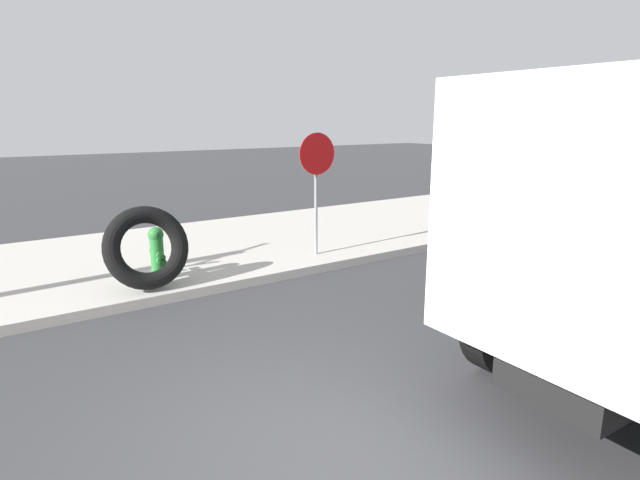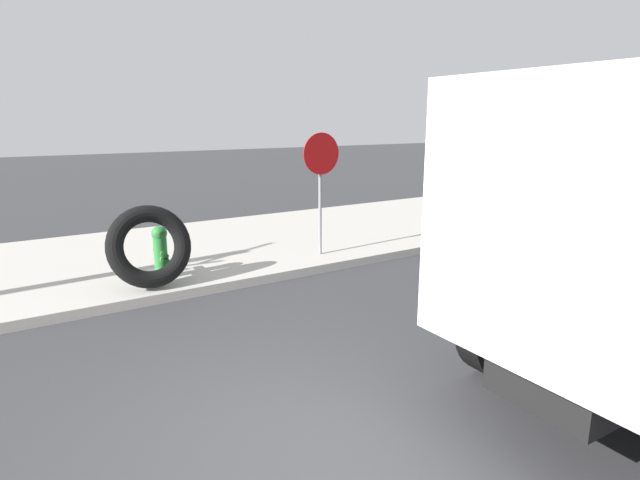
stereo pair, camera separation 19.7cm
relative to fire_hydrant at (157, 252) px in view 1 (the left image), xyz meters
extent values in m
plane|color=#38383A|center=(-0.16, -4.79, -0.61)|extent=(80.00, 80.00, 0.00)
cube|color=#BCB7AD|center=(-0.16, 1.71, -0.53)|extent=(36.00, 5.00, 0.15)
cylinder|color=#2D8438|center=(0.00, 0.01, -0.12)|extent=(0.21, 0.21, 0.67)
sphere|color=#2D8438|center=(0.00, 0.01, 0.28)|extent=(0.25, 0.25, 0.25)
cylinder|color=#2D8438|center=(0.00, -0.18, -0.04)|extent=(0.10, 0.17, 0.10)
cylinder|color=#2D8438|center=(0.00, 0.20, -0.04)|extent=(0.10, 0.17, 0.10)
cylinder|color=#2D8438|center=(0.00, -0.18, -0.12)|extent=(0.12, 0.17, 0.12)
torus|color=black|center=(-0.27, -0.40, 0.18)|extent=(1.28, 0.65, 1.28)
cylinder|color=gray|center=(2.97, -0.13, 0.68)|extent=(0.06, 0.06, 2.28)
cylinder|color=red|center=(2.97, -0.17, 1.44)|extent=(0.76, 0.02, 0.76)
cube|color=silver|center=(1.92, -6.14, 1.29)|extent=(2.09, 2.57, 2.20)
cylinder|color=black|center=(2.16, -4.90, -0.06)|extent=(1.11, 0.34, 1.10)
camera|label=1|loc=(-2.41, -8.01, 2.06)|focal=29.00mm
camera|label=2|loc=(-2.25, -8.12, 2.06)|focal=29.00mm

